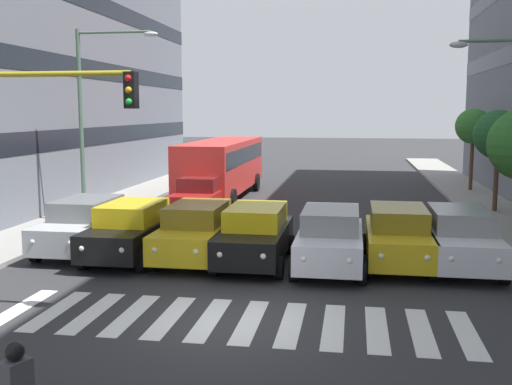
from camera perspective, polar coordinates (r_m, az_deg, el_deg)
name	(u,v)px	position (r m, az deg, el deg)	size (l,w,h in m)	color
ground_plane	(230,320)	(13.38, -2.52, -12.02)	(180.00, 180.00, 0.00)	#2D2D30
building_right_block_0	(21,6)	(34.18, -21.43, 16.11)	(8.41, 29.26, 19.60)	slate
crosswalk_markings	(230,320)	(13.38, -2.52, -12.00)	(10.35, 2.80, 0.01)	silver
car_0	(460,238)	(18.31, 18.79, -4.13)	(2.02, 4.44, 1.72)	silver
car_1	(398,236)	(18.13, 13.34, -4.04)	(2.02, 4.44, 1.72)	gold
car_2	(330,238)	(17.45, 7.06, -4.34)	(2.02, 4.44, 1.72)	silver
car_3	(255,235)	(17.81, -0.07, -4.04)	(2.02, 4.44, 1.72)	black
car_4	(197,231)	(18.39, -5.65, -3.70)	(2.02, 4.44, 1.72)	gold
car_5	(131,230)	(18.88, -11.73, -3.52)	(2.02, 4.44, 1.72)	black
car_6	(85,225)	(20.09, -15.87, -2.98)	(2.02, 4.44, 1.72)	#B2B7BC
car_row2_0	(201,196)	(26.09, -5.22, -0.30)	(2.02, 4.44, 1.72)	maroon
bus_behind_traffic	(223,163)	(31.13, -3.19, 2.83)	(2.78, 10.50, 3.00)	red
street_lamp_right	(93,105)	(24.39, -15.18, 8.00)	(3.29, 0.28, 7.48)	#4C6B56
street_tree_2	(498,135)	(28.24, 22.00, 5.07)	(2.15, 2.15, 4.43)	#513823
street_tree_3	(473,127)	(35.38, 19.91, 5.89)	(1.95, 1.95, 4.52)	#513823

